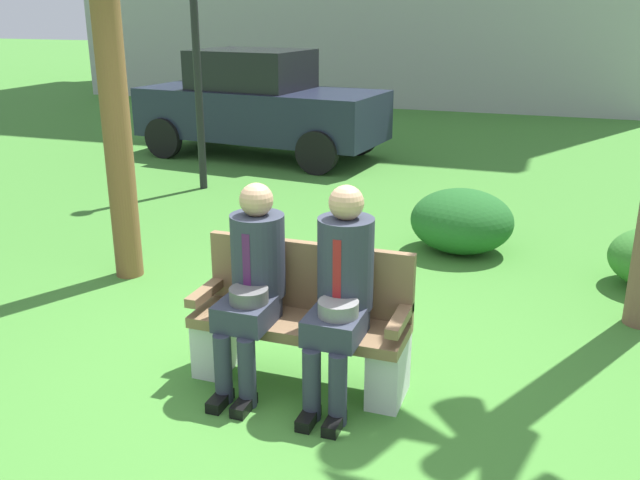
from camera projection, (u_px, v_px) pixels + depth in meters
name	position (u px, v px, depth m)	size (l,w,h in m)	color
ground_plane	(289.00, 382.00, 4.50)	(80.00, 80.00, 0.00)	#407F2F
park_bench	(302.00, 324.00, 4.42)	(1.37, 0.44, 0.90)	brown
seated_man_left	(252.00, 277.00, 4.29)	(0.34, 0.72, 1.30)	#2D3342
seated_man_right	(341.00, 286.00, 4.10)	(0.34, 0.72, 1.34)	#2D3342
shrub_mid_lawn	(462.00, 221.00, 6.81)	(1.01, 0.92, 0.63)	#205C23
parked_car_near	(259.00, 104.00, 11.03)	(4.04, 2.04, 1.68)	#1E2338
street_lamp	(194.00, 18.00, 8.62)	(0.24, 0.24, 3.55)	black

